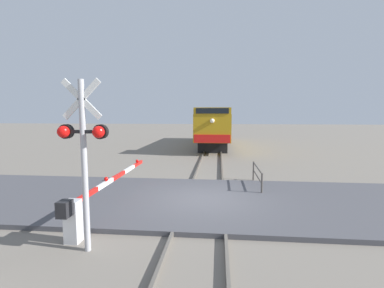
# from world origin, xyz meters

# --- Properties ---
(ground_plane) EXTENTS (160.00, 160.00, 0.00)m
(ground_plane) POSITION_xyz_m (0.00, 0.00, 0.00)
(ground_plane) COLOR slate
(rail_track_left) EXTENTS (0.08, 80.00, 0.15)m
(rail_track_left) POSITION_xyz_m (-0.72, 0.00, 0.07)
(rail_track_left) COLOR #59544C
(rail_track_left) RESTS_ON ground_plane
(rail_track_right) EXTENTS (0.08, 80.00, 0.15)m
(rail_track_right) POSITION_xyz_m (0.72, 0.00, 0.07)
(rail_track_right) COLOR #59544C
(rail_track_right) RESTS_ON ground_plane
(road_surface) EXTENTS (36.00, 6.01, 0.15)m
(road_surface) POSITION_xyz_m (0.00, 0.00, 0.08)
(road_surface) COLOR #47474C
(road_surface) RESTS_ON ground_plane
(locomotive) EXTENTS (2.96, 15.44, 3.80)m
(locomotive) POSITION_xyz_m (0.00, 18.52, 1.98)
(locomotive) COLOR black
(locomotive) RESTS_ON ground_plane
(crossing_signal) EXTENTS (1.18, 0.33, 4.13)m
(crossing_signal) POSITION_xyz_m (-2.64, -3.94, 2.57)
(crossing_signal) COLOR #ADADB2
(crossing_signal) RESTS_ON ground_plane
(crossing_gate) EXTENTS (0.36, 6.87, 1.23)m
(crossing_gate) POSITION_xyz_m (-3.22, -2.49, 0.78)
(crossing_gate) COLOR silver
(crossing_gate) RESTS_ON ground_plane
(guard_railing) EXTENTS (0.08, 2.77, 0.95)m
(guard_railing) POSITION_xyz_m (2.25, 2.34, 0.62)
(guard_railing) COLOR #4C4742
(guard_railing) RESTS_ON ground_plane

